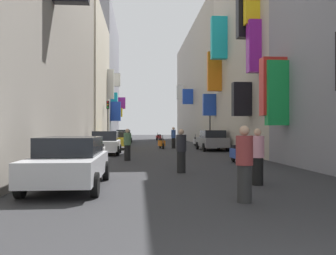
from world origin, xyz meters
TOP-DOWN VIEW (x-y plane):
  - ground_plane at (0.00, 30.00)m, footprint 140.00×140.00m
  - building_left_mid_b at (-7.99, 32.63)m, footprint 7.28×13.24m
  - building_left_mid_c at (-7.98, 41.76)m, footprint 7.19×5.04m
  - building_left_far at (-8.00, 52.14)m, footprint 7.17×15.72m
  - building_right_mid_a at (7.93, 17.83)m, footprint 7.10×4.15m
  - building_right_mid_b at (7.98, 24.71)m, footprint 7.19×9.60m
  - building_right_mid_c at (8.00, 44.75)m, footprint 7.26×30.50m
  - parked_car_silver at (-3.62, 7.87)m, footprint 1.91×4.48m
  - parked_car_white at (-3.81, 21.05)m, footprint 1.88×3.99m
  - parked_car_yellow at (-3.44, 27.45)m, footprint 1.87×3.91m
  - parked_car_black at (-3.72, 36.05)m, footprint 1.87×4.45m
  - parked_car_grey at (3.91, 25.01)m, footprint 1.93×4.49m
  - parked_car_green at (-3.50, 41.86)m, footprint 2.01×4.00m
  - scooter_silver at (3.78, 31.77)m, footprint 0.45×1.84m
  - scooter_white at (-3.70, 16.79)m, footprint 0.46×1.89m
  - scooter_blue at (3.02, 14.74)m, footprint 0.44×1.87m
  - scooter_red at (1.26, 50.48)m, footprint 0.85×1.81m
  - scooter_orange at (0.21, 27.67)m, footprint 0.57×1.78m
  - pedestrian_crossing at (-2.28, 16.35)m, footprint 0.53×0.53m
  - pedestrian_near_left at (-0.12, 10.97)m, footprint 0.53×0.53m
  - pedestrian_near_right at (0.63, 5.45)m, footprint 0.52×0.52m
  - pedestrian_mid_street at (1.24, 28.03)m, footprint 0.45×0.45m
  - pedestrian_far_away at (1.74, 7.83)m, footprint 0.51×0.51m
  - traffic_light_near_corner at (-4.59, 32.33)m, footprint 0.26×0.34m
  - traffic_light_far_corner at (4.58, 29.09)m, footprint 0.26×0.34m

SIDE VIEW (x-z plane):
  - ground_plane at x=0.00m, z-range 0.00..0.00m
  - scooter_orange at x=0.21m, z-range -0.10..1.03m
  - scooter_silver at x=3.78m, z-range -0.10..1.03m
  - scooter_blue at x=3.02m, z-range -0.10..1.03m
  - scooter_white at x=-3.70m, z-range -0.10..1.03m
  - scooter_red at x=1.26m, z-range -0.10..1.03m
  - parked_car_silver at x=-3.62m, z-range 0.04..1.45m
  - parked_car_yellow at x=-3.44m, z-range 0.04..1.45m
  - parked_car_black at x=-3.72m, z-range 0.04..1.48m
  - parked_car_white at x=-3.81m, z-range 0.03..1.52m
  - parked_car_green at x=-3.50m, z-range 0.03..1.57m
  - parked_car_grey at x=3.91m, z-range 0.03..1.57m
  - pedestrian_near_left at x=-0.12m, z-range -0.01..1.63m
  - pedestrian_crossing at x=-2.28m, z-range 0.00..1.64m
  - pedestrian_far_away at x=1.74m, z-range 0.00..1.64m
  - pedestrian_near_right at x=0.63m, z-range 0.00..1.70m
  - pedestrian_mid_street at x=1.24m, z-range 0.00..1.80m
  - traffic_light_near_corner at x=-4.59m, z-range 0.78..5.09m
  - traffic_light_far_corner at x=4.58m, z-range 0.79..5.18m
  - building_right_mid_a at x=7.93m, z-range 0.02..12.20m
  - building_left_mid_b at x=-7.99m, z-range 0.00..12.46m
  - building_right_mid_c at x=8.00m, z-range 0.00..14.60m
  - building_right_mid_b at x=7.98m, z-range -0.01..15.85m
  - building_left_far at x=-8.00m, z-range 0.00..17.34m
  - building_left_mid_c at x=-7.98m, z-range -0.02..17.84m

